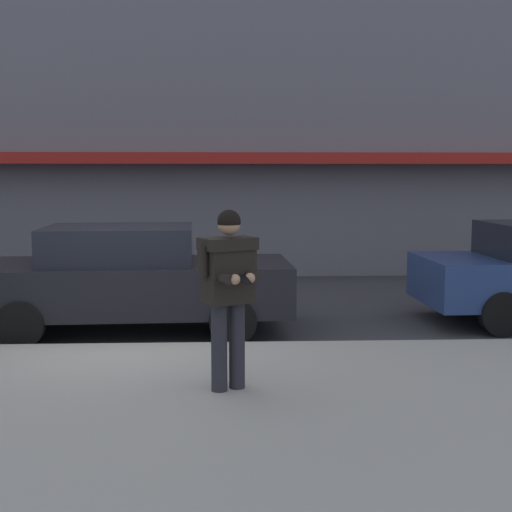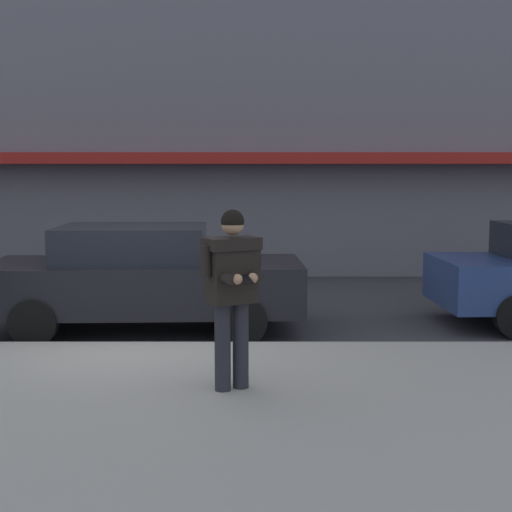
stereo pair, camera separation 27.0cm
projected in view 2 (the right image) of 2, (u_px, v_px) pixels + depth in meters
name	position (u px, v px, depth m)	size (l,w,h in m)	color
ground_plane	(132.00, 349.00, 9.36)	(80.00, 80.00, 0.00)	#333338
sidewalk	(188.00, 418.00, 6.52)	(32.00, 5.30, 0.14)	#99968E
curb_paint_line	(208.00, 347.00, 9.41)	(28.00, 0.12, 0.01)	silver
parked_sedan_mid	(139.00, 278.00, 10.29)	(4.57, 2.07, 1.54)	black
man_texting_on_phone	(229.00, 280.00, 7.02)	(0.63, 0.65, 1.81)	#23232B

